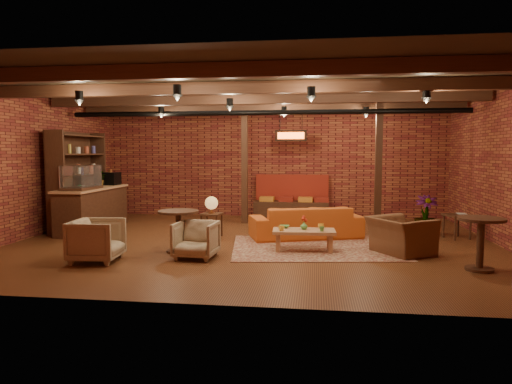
# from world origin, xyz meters

# --- Properties ---
(floor) EXTENTS (10.00, 10.00, 0.00)m
(floor) POSITION_xyz_m (0.00, 0.00, 0.00)
(floor) COLOR #36190D
(floor) RESTS_ON ground
(ceiling) EXTENTS (10.00, 8.00, 0.02)m
(ceiling) POSITION_xyz_m (0.00, 0.00, 3.20)
(ceiling) COLOR black
(ceiling) RESTS_ON wall_back
(wall_back) EXTENTS (10.00, 0.02, 3.20)m
(wall_back) POSITION_xyz_m (0.00, 4.00, 1.60)
(wall_back) COLOR maroon
(wall_back) RESTS_ON ground
(wall_front) EXTENTS (10.00, 0.02, 3.20)m
(wall_front) POSITION_xyz_m (0.00, -4.00, 1.60)
(wall_front) COLOR maroon
(wall_front) RESTS_ON ground
(wall_left) EXTENTS (0.02, 8.00, 3.20)m
(wall_left) POSITION_xyz_m (-5.00, 0.00, 1.60)
(wall_left) COLOR maroon
(wall_left) RESTS_ON ground
(wall_right) EXTENTS (0.02, 8.00, 3.20)m
(wall_right) POSITION_xyz_m (5.00, 0.00, 1.60)
(wall_right) COLOR maroon
(wall_right) RESTS_ON ground
(ceiling_beams) EXTENTS (9.80, 6.40, 0.22)m
(ceiling_beams) POSITION_xyz_m (0.00, 0.00, 3.08)
(ceiling_beams) COLOR black
(ceiling_beams) RESTS_ON ceiling
(ceiling_pipe) EXTENTS (9.60, 0.12, 0.12)m
(ceiling_pipe) POSITION_xyz_m (0.00, 1.60, 2.85)
(ceiling_pipe) COLOR black
(ceiling_pipe) RESTS_ON ceiling
(post_left) EXTENTS (0.16, 0.16, 3.20)m
(post_left) POSITION_xyz_m (-0.60, 2.60, 1.60)
(post_left) COLOR black
(post_left) RESTS_ON ground
(post_right) EXTENTS (0.16, 0.16, 3.20)m
(post_right) POSITION_xyz_m (2.80, 2.00, 1.60)
(post_right) COLOR black
(post_right) RESTS_ON ground
(service_counter) EXTENTS (0.80, 2.50, 1.60)m
(service_counter) POSITION_xyz_m (-4.10, 1.00, 0.80)
(service_counter) COLOR black
(service_counter) RESTS_ON ground
(plant_counter) EXTENTS (0.35, 0.39, 0.30)m
(plant_counter) POSITION_xyz_m (-4.00, 1.20, 1.22)
(plant_counter) COLOR #337F33
(plant_counter) RESTS_ON service_counter
(shelving_hutch) EXTENTS (0.52, 2.00, 2.40)m
(shelving_hutch) POSITION_xyz_m (-4.50, 1.10, 1.20)
(shelving_hutch) COLOR black
(shelving_hutch) RESTS_ON ground
(banquette) EXTENTS (2.10, 0.70, 1.00)m
(banquette) POSITION_xyz_m (0.60, 3.55, 0.50)
(banquette) COLOR maroon
(banquette) RESTS_ON ground
(service_sign) EXTENTS (0.86, 0.06, 0.30)m
(service_sign) POSITION_xyz_m (0.60, 3.10, 2.35)
(service_sign) COLOR #FD5A19
(service_sign) RESTS_ON ceiling
(ceiling_spotlights) EXTENTS (6.40, 4.40, 0.28)m
(ceiling_spotlights) POSITION_xyz_m (0.00, 0.00, 2.86)
(ceiling_spotlights) COLOR black
(ceiling_spotlights) RESTS_ON ceiling
(rug) EXTENTS (3.56, 2.91, 0.01)m
(rug) POSITION_xyz_m (1.29, -0.36, 0.01)
(rug) COLOR maroon
(rug) RESTS_ON floor
(sofa) EXTENTS (2.60, 1.67, 0.71)m
(sofa) POSITION_xyz_m (1.08, 0.67, 0.35)
(sofa) COLOR #B74E19
(sofa) RESTS_ON floor
(coffee_table) EXTENTS (1.22, 0.65, 0.66)m
(coffee_table) POSITION_xyz_m (1.06, -0.68, 0.36)
(coffee_table) COLOR #A7784E
(coffee_table) RESTS_ON floor
(side_table_lamp) EXTENTS (0.49, 0.49, 0.92)m
(side_table_lamp) POSITION_xyz_m (-1.01, 0.46, 0.70)
(side_table_lamp) COLOR black
(side_table_lamp) RESTS_ON floor
(round_table_left) EXTENTS (0.77, 0.77, 0.80)m
(round_table_left) POSITION_xyz_m (-1.28, -1.13, 0.54)
(round_table_left) COLOR black
(round_table_left) RESTS_ON floor
(armchair_a) EXTENTS (0.80, 0.85, 0.82)m
(armchair_a) POSITION_xyz_m (-2.47, -2.04, 0.41)
(armchair_a) COLOR beige
(armchair_a) RESTS_ON floor
(armchair_b) EXTENTS (0.76, 0.71, 0.74)m
(armchair_b) POSITION_xyz_m (-0.83, -1.56, 0.37)
(armchair_b) COLOR beige
(armchair_b) RESTS_ON floor
(armchair_right) EXTENTS (1.14, 1.25, 0.92)m
(armchair_right) POSITION_xyz_m (2.88, -0.71, 0.46)
(armchair_right) COLOR brown
(armchair_right) RESTS_ON floor
(side_table_book) EXTENTS (0.63, 0.63, 0.56)m
(side_table_book) POSITION_xyz_m (4.38, 1.01, 0.50)
(side_table_book) COLOR black
(side_table_book) RESTS_ON floor
(round_table_right) EXTENTS (0.73, 0.73, 0.86)m
(round_table_right) POSITION_xyz_m (3.92, -1.80, 0.57)
(round_table_right) COLOR black
(round_table_right) RESTS_ON floor
(plant_tall) EXTENTS (1.56, 1.56, 2.73)m
(plant_tall) POSITION_xyz_m (3.82, 1.44, 1.37)
(plant_tall) COLOR #4C7F4C
(plant_tall) RESTS_ON floor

